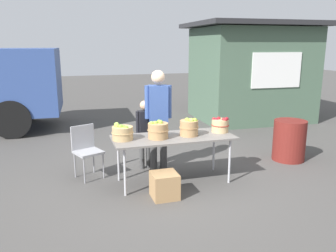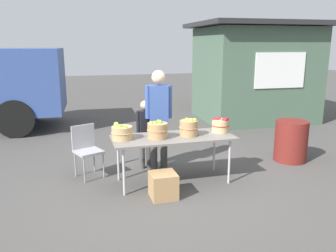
{
  "view_description": "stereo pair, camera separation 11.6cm",
  "coord_description": "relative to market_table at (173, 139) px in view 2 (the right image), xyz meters",
  "views": [
    {
      "loc": [
        -1.59,
        -4.96,
        2.15
      ],
      "look_at": [
        0.0,
        0.3,
        0.85
      ],
      "focal_mm": 37.0,
      "sensor_mm": 36.0,
      "label": 1
    },
    {
      "loc": [
        -1.48,
        -4.99,
        2.15
      ],
      "look_at": [
        0.0,
        0.3,
        0.85
      ],
      "focal_mm": 37.0,
      "sensor_mm": 36.0,
      "label": 2
    }
  ],
  "objects": [
    {
      "name": "ground_plane",
      "position": [
        0.0,
        0.0,
        -0.71
      ],
      "size": [
        40.0,
        40.0,
        0.0
      ],
      "primitive_type": "plane",
      "color": "#474442"
    },
    {
      "name": "market_table",
      "position": [
        0.0,
        0.0,
        0.0
      ],
      "size": [
        1.9,
        0.76,
        0.75
      ],
      "color": "slate",
      "rests_on": "ground"
    },
    {
      "name": "apple_basket_green_0",
      "position": [
        -0.79,
        0.05,
        0.16
      ],
      "size": [
        0.33,
        0.33,
        0.25
      ],
      "color": "tan",
      "rests_on": "market_table"
    },
    {
      "name": "apple_basket_green_1",
      "position": [
        -0.26,
        -0.02,
        0.17
      ],
      "size": [
        0.33,
        0.33,
        0.28
      ],
      "color": "#A87F51",
      "rests_on": "market_table"
    },
    {
      "name": "apple_basket_green_2",
      "position": [
        0.25,
        -0.01,
        0.18
      ],
      "size": [
        0.31,
        0.31,
        0.29
      ],
      "color": "#A87F51",
      "rests_on": "market_table"
    },
    {
      "name": "apple_basket_red_0",
      "position": [
        0.82,
        0.06,
        0.16
      ],
      "size": [
        0.3,
        0.3,
        0.26
      ],
      "color": "tan",
      "rests_on": "market_table"
    },
    {
      "name": "vendor_adult",
      "position": [
        -0.07,
        0.63,
        0.32
      ],
      "size": [
        0.45,
        0.27,
        1.73
      ],
      "rotation": [
        0.0,
        0.0,
        2.99
      ],
      "color": "#3F3F3F",
      "rests_on": "ground"
    },
    {
      "name": "child_customer",
      "position": [
        -0.29,
        0.75,
        0.01
      ],
      "size": [
        0.32,
        0.19,
        1.21
      ],
      "rotation": [
        0.0,
        0.0,
        3.27
      ],
      "color": "#3F3F3F",
      "rests_on": "ground"
    },
    {
      "name": "food_kiosk",
      "position": [
        3.63,
        4.01,
        0.68
      ],
      "size": [
        3.58,
        3.0,
        2.74
      ],
      "rotation": [
        0.0,
        0.0,
        -0.03
      ],
      "color": "#47604C",
      "rests_on": "ground"
    },
    {
      "name": "folding_chair",
      "position": [
        -1.3,
        0.62,
        -0.2
      ],
      "size": [
        0.52,
        0.52,
        0.86
      ],
      "rotation": [
        0.0,
        0.0,
        0.4
      ],
      "color": "#99999E",
      "rests_on": "ground"
    },
    {
      "name": "trash_barrel",
      "position": [
        2.43,
        0.4,
        -0.32
      ],
      "size": [
        0.6,
        0.6,
        0.77
      ],
      "primitive_type": "cylinder",
      "color": "maroon",
      "rests_on": "ground"
    },
    {
      "name": "produce_crate",
      "position": [
        -0.3,
        -0.52,
        -0.52
      ],
      "size": [
        0.37,
        0.37,
        0.37
      ],
      "primitive_type": "cube",
      "color": "#A87F51",
      "rests_on": "ground"
    }
  ]
}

